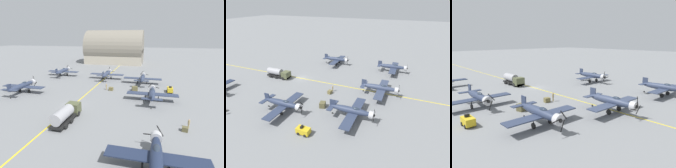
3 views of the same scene
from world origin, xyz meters
The scene contains 12 objects.
ground_plane centered at (0.00, 0.00, 0.00)m, with size 400.00×400.00×0.00m, color slate.
taxiway_stripe centered at (0.00, 0.00, 0.00)m, with size 0.30×160.00×0.01m, color yellow.
airplane_mid_right centered at (17.13, 6.87, 2.01)m, with size 12.00×9.98×3.65m.
airplane_far_center centered at (0.97, 25.47, 2.01)m, with size 12.00×9.98×3.77m.
airplane_far_right centered at (13.82, 21.94, 2.01)m, with size 12.00×9.98×3.65m.
airplane_far_left centered at (-16.76, 26.47, 2.01)m, with size 12.00×9.98×3.65m.
airplane_mid_left centered at (-17.14, 5.20, 2.01)m, with size 12.00×9.98×3.73m.
fuel_tanker centered at (2.18, -6.99, 1.51)m, with size 2.67×8.00×2.98m.
tow_tractor centered at (21.87, 15.00, 0.79)m, with size 1.57×2.60×1.79m.
ground_crew_walking centered at (4.24, 13.09, 0.98)m, with size 0.39×0.39×1.80m.
supply_crate_by_tanker centered at (12.27, 14.11, 0.64)m, with size 1.54×1.28×1.28m, color brown.
supply_crate_mid_lane centered at (5.65, 12.88, 0.47)m, with size 1.12×0.94×0.94m, color brown.
Camera 3 is at (31.57, 46.92, 12.58)m, focal length 35.00 mm.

